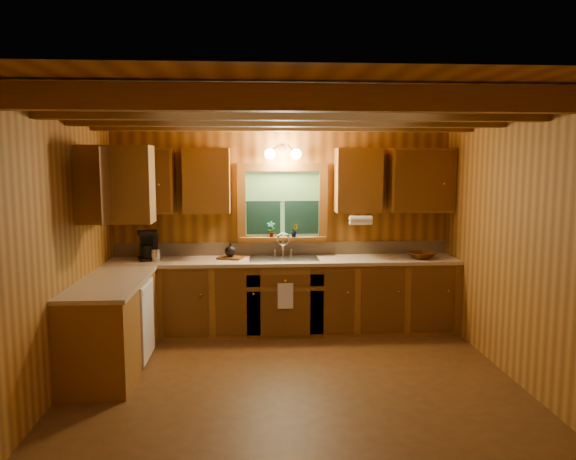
{
  "coord_description": "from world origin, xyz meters",
  "views": [
    {
      "loc": [
        -0.37,
        -4.94,
        2.07
      ],
      "look_at": [
        0.0,
        0.8,
        1.35
      ],
      "focal_mm": 34.23,
      "sensor_mm": 36.0,
      "label": 1
    }
  ],
  "objects_px": {
    "sink": "(284,262)",
    "coffee_maker": "(148,245)",
    "wicker_basket": "(421,255)",
    "cutting_board": "(230,258)"
  },
  "relations": [
    {
      "from": "sink",
      "to": "coffee_maker",
      "type": "xyz_separation_m",
      "value": [
        -1.63,
        0.05,
        0.22
      ]
    },
    {
      "from": "cutting_board",
      "to": "wicker_basket",
      "type": "distance_m",
      "value": 2.31
    },
    {
      "from": "coffee_maker",
      "to": "wicker_basket",
      "type": "xyz_separation_m",
      "value": [
        3.29,
        -0.14,
        -0.13
      ]
    },
    {
      "from": "sink",
      "to": "cutting_board",
      "type": "bearing_deg",
      "value": 176.91
    },
    {
      "from": "coffee_maker",
      "to": "wicker_basket",
      "type": "bearing_deg",
      "value": -24.63
    },
    {
      "from": "coffee_maker",
      "to": "cutting_board",
      "type": "height_order",
      "value": "coffee_maker"
    },
    {
      "from": "sink",
      "to": "coffee_maker",
      "type": "bearing_deg",
      "value": 178.36
    },
    {
      "from": "cutting_board",
      "to": "wicker_basket",
      "type": "bearing_deg",
      "value": 14.82
    },
    {
      "from": "sink",
      "to": "wicker_basket",
      "type": "relative_size",
      "value": 2.53
    },
    {
      "from": "sink",
      "to": "wicker_basket",
      "type": "distance_m",
      "value": 1.67
    }
  ]
}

